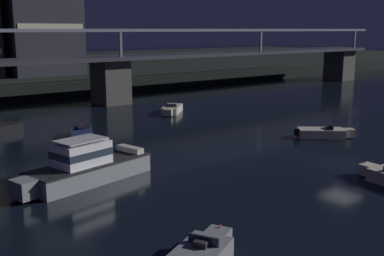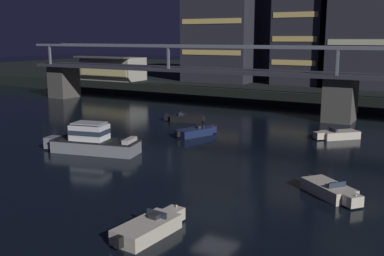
# 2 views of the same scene
# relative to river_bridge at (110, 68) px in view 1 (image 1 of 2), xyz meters

# --- Properties ---
(ground_plane) EXTENTS (400.00, 400.00, 0.00)m
(ground_plane) POSITION_rel_river_bridge_xyz_m (0.00, -34.82, -4.58)
(ground_plane) COLOR black
(far_riverbank) EXTENTS (240.00, 80.00, 2.20)m
(far_riverbank) POSITION_rel_river_bridge_xyz_m (0.00, 48.01, -3.48)
(far_riverbank) COLOR black
(far_riverbank) RESTS_ON ground
(river_bridge) EXTENTS (101.10, 6.40, 9.38)m
(river_bridge) POSITION_rel_river_bridge_xyz_m (0.00, 0.00, 0.00)
(river_bridge) COLOR #4C4944
(river_bridge) RESTS_ON ground
(cabin_cruiser_near_left) EXTENTS (9.37, 4.41, 2.79)m
(cabin_cruiser_near_left) POSITION_rel_river_bridge_xyz_m (-16.33, -27.68, -3.53)
(cabin_cruiser_near_left) COLOR gray
(cabin_cruiser_near_left) RESTS_ON ground
(speedboat_near_center) EXTENTS (4.60, 4.13, 1.16)m
(speedboat_near_center) POSITION_rel_river_bridge_xyz_m (5.56, -28.85, -4.16)
(speedboat_near_center) COLOR beige
(speedboat_near_center) RESTS_ON ground
(speedboat_near_right) EXTENTS (4.44, 4.34, 1.16)m
(speedboat_near_right) POSITION_rel_river_bridge_xyz_m (2.09, -10.53, -4.16)
(speedboat_near_right) COLOR beige
(speedboat_near_right) RESTS_ON ground
(speedboat_mid_right) EXTENTS (3.13, 5.07, 1.16)m
(speedboat_mid_right) POSITION_rel_river_bridge_xyz_m (-11.61, -16.65, -4.16)
(speedboat_mid_right) COLOR #19234C
(speedboat_mid_right) RESTS_ON ground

